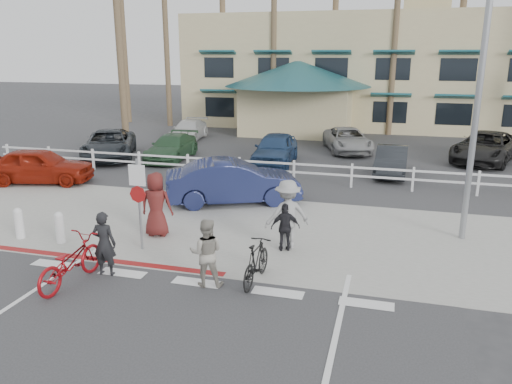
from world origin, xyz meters
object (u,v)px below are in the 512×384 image
(car_white_sedan, at_px, (233,182))
(bike_black, at_px, (256,262))
(car_red_compact, at_px, (39,166))
(sign_post, at_px, (139,200))
(bike_red, at_px, (70,262))

(car_white_sedan, bearing_deg, bike_black, 178.30)
(car_red_compact, bearing_deg, car_white_sedan, -107.79)
(bike_black, xyz_separation_m, car_red_compact, (-11.35, 6.74, 0.22))
(sign_post, distance_m, car_white_sedan, 5.13)
(car_white_sedan, distance_m, car_red_compact, 8.81)
(car_red_compact, bearing_deg, bike_black, -134.63)
(sign_post, distance_m, car_red_compact, 9.51)
(sign_post, relative_size, bike_red, 1.33)
(car_white_sedan, relative_size, car_red_compact, 1.11)
(bike_black, distance_m, car_red_compact, 13.21)
(sign_post, bearing_deg, bike_red, -102.94)
(car_white_sedan, bearing_deg, sign_post, 143.14)
(sign_post, height_order, car_red_compact, sign_post)
(sign_post, xyz_separation_m, bike_red, (-0.56, -2.44, -0.88))
(bike_red, bearing_deg, car_white_sedan, -97.94)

